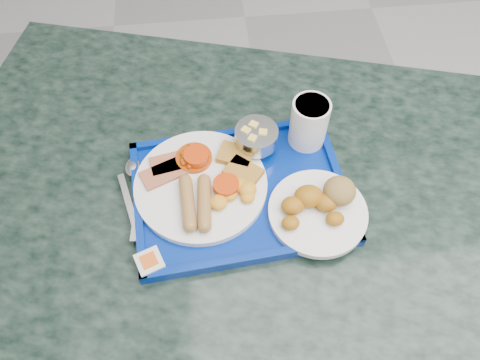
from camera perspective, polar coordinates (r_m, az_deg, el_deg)
The scene contains 9 objects.
table at distance 1.10m, azimuth -0.61°, elevation -6.46°, with size 1.40×1.12×0.76m.
tray at distance 0.91m, azimuth 0.00°, elevation -1.57°, with size 0.43×0.33×0.02m.
main_plate at distance 0.90m, azimuth -4.31°, elevation -0.40°, with size 0.26×0.26×0.04m.
bread_plate at distance 0.88m, azimuth 9.73°, elevation -3.11°, with size 0.19×0.19×0.06m.
fruit_bowl at distance 0.93m, azimuth 1.99°, elevation 5.27°, with size 0.09×0.09×0.06m.
juice_cup at distance 0.95m, azimuth 8.43°, elevation 7.07°, with size 0.08×0.08×0.11m.
spoon at distance 0.94m, azimuth -12.78°, elevation 0.25°, with size 0.04×0.19×0.01m.
knife at distance 0.90m, azimuth -13.14°, elevation -3.74°, with size 0.01×0.18×0.00m, color #B7B7BA.
jam_packet at distance 0.84m, azimuth -10.95°, elevation -9.81°, with size 0.06×0.06×0.02m.
Camera 1 is at (-0.90, -0.01, 1.55)m, focal length 35.00 mm.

